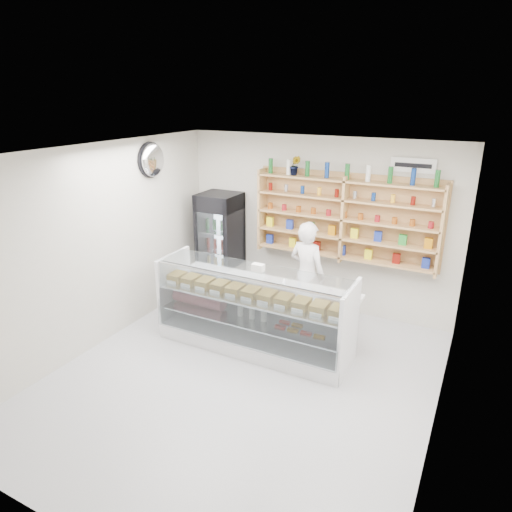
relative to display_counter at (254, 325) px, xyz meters
The scene contains 8 objects.
room 1.34m from the display_counter, 73.36° to the right, with size 5.00×5.00×5.00m.
display_counter is the anchor object (origin of this frame).
shop_worker 1.16m from the display_counter, 68.42° to the left, with size 0.60×0.39×1.65m, color white.
drinks_cooler 2.01m from the display_counter, 135.52° to the left, with size 0.66×0.64×1.82m.
wall_shelving 2.13m from the display_counter, 64.69° to the left, with size 2.84×0.28×1.33m.
potted_plant 2.54m from the display_counter, 93.52° to the left, with size 0.17×0.13×0.30m, color #1E6626.
security_mirror 2.90m from the display_counter, 167.92° to the left, with size 0.15×0.50×0.50m, color silver.
wall_sign 3.16m from the display_counter, 45.85° to the left, with size 0.62×0.03×0.20m, color white.
Camera 1 is at (2.41, -4.25, 3.41)m, focal length 32.00 mm.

